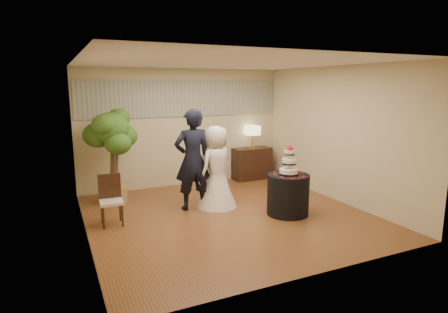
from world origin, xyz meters
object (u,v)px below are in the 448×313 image
wedding_cake (289,160)px  console (252,163)px  groom (193,160)px  ficus_tree (112,156)px  bride (216,167)px  cake_table (288,194)px  table_lamp (252,137)px  side_chair (111,201)px

wedding_cake → console: size_ratio=0.56×
groom → ficus_tree: size_ratio=1.00×
bride → console: size_ratio=1.66×
cake_table → console: bearing=75.2°
console → ficus_tree: (-3.58, -0.56, 0.58)m
cake_table → table_lamp: 2.86m
groom → table_lamp: groom is taller
table_lamp → side_chair: size_ratio=0.66×
bride → wedding_cake: bride is taller
cake_table → side_chair: side_chair is taller
cake_table → table_lamp: (0.71, 2.68, 0.72)m
groom → wedding_cake: (1.51, -1.06, 0.06)m
groom → ficus_tree: (-1.36, 1.06, 0.00)m
cake_table → side_chair: 3.21m
ficus_tree → side_chair: size_ratio=2.25×
console → groom: bearing=-144.5°
groom → console: bearing=-142.9°
wedding_cake → side_chair: bearing=165.1°
table_lamp → ficus_tree: 3.62m
table_lamp → groom: bearing=-143.9°
groom → bride: 0.51m
console → wedding_cake: bearing=-105.4°
wedding_cake → console: (0.71, 2.68, -0.64)m
bride → side_chair: bride is taller
groom → bride: bearing=174.5°
table_lamp → bride: bearing=-136.1°
cake_table → groom: bearing=145.0°
side_chair → ficus_tree: bearing=82.1°
wedding_cake → side_chair: wedding_cake is taller
console → bride: bearing=-136.6°
cake_table → ficus_tree: 3.61m
cake_table → bride: bearing=135.7°
cake_table → ficus_tree: bearing=143.6°
groom → ficus_tree: 1.72m
console → cake_table: bearing=-105.4°
groom → side_chair: bearing=9.4°
wedding_cake → table_lamp: (0.71, 2.68, 0.06)m
groom → side_chair: (-1.59, -0.23, -0.55)m
groom → console: 2.81m
side_chair → console: bearing=28.3°
table_lamp → ficus_tree: ficus_tree is taller
groom → console: size_ratio=2.01×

